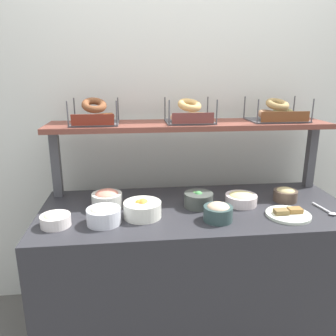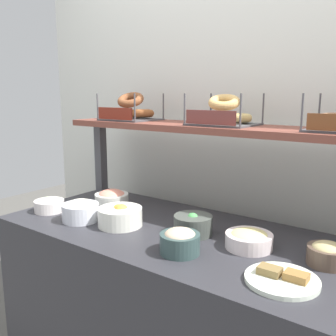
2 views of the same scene
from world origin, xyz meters
TOP-DOWN VIEW (x-y plane):
  - ground_plane at (0.00, 0.00)m, footprint 8.00×8.00m
  - back_wall at (0.00, 0.55)m, footprint 2.90×0.06m
  - deli_counter at (0.00, 0.00)m, footprint 1.70×0.70m
  - shelf_riser_left at (-0.79, 0.27)m, footprint 0.05×0.05m
  - shelf_riser_right at (0.79, 0.27)m, footprint 0.05×0.05m
  - upper_shelf at (0.00, 0.27)m, footprint 1.66×0.32m
  - bowl_scallion_spread at (-0.72, -0.15)m, footprint 0.14×0.14m
  - bowl_hummus at (0.53, 0.04)m, footprint 0.13×0.13m
  - bowl_cream_cheese at (-0.49, -0.15)m, footprint 0.17×0.17m
  - bowl_veggie_mix at (0.01, 0.01)m, footprint 0.16×0.16m
  - bowl_tuna_salad at (0.07, -0.17)m, footprint 0.15×0.15m
  - bowl_lox_spread at (-0.49, 0.05)m, footprint 0.16×0.16m
  - bowl_fruit_salad at (-0.30, -0.09)m, footprint 0.19×0.19m
  - bowl_egg_salad at (0.26, 0.02)m, footprint 0.18×0.18m
  - serving_plate_white at (0.45, -0.17)m, footprint 0.23×0.23m
  - serving_spoon_near_plate at (0.68, -0.14)m, footprint 0.05×0.18m
  - bagel_basket_cinnamon_raisin at (-0.55, 0.27)m, footprint 0.29×0.27m
  - bagel_basket_plain at (-0.00, 0.27)m, footprint 0.29×0.25m
  - bagel_basket_everything at (0.54, 0.28)m, footprint 0.34×0.27m

SIDE VIEW (x-z plane):
  - ground_plane at x=0.00m, z-range 0.00..0.00m
  - deli_counter at x=0.00m, z-range 0.00..0.85m
  - serving_spoon_near_plate at x=0.68m, z-range 0.85..0.86m
  - serving_plate_white at x=0.45m, z-range 0.84..0.88m
  - bowl_egg_salad at x=0.26m, z-range 0.85..0.92m
  - bowl_scallion_spread at x=-0.72m, z-range 0.85..0.92m
  - bowl_hummus at x=0.53m, z-range 0.85..0.93m
  - bowl_veggie_mix at x=0.01m, z-range 0.85..0.94m
  - bowl_fruit_salad at x=-0.30m, z-range 0.85..0.94m
  - bowl_tuna_salad at x=0.07m, z-range 0.85..0.94m
  - bowl_cream_cheese at x=-0.49m, z-range 0.85..0.95m
  - bowl_lox_spread at x=-0.49m, z-range 0.85..0.96m
  - shelf_riser_left at x=-0.79m, z-range 0.85..1.25m
  - shelf_riser_right at x=0.79m, z-range 0.85..1.25m
  - back_wall at x=0.00m, z-range 0.00..2.40m
  - upper_shelf at x=0.00m, z-range 1.25..1.28m
  - bagel_basket_plain at x=0.00m, z-range 1.25..1.40m
  - bagel_basket_everything at x=0.54m, z-range 1.26..1.40m
  - bagel_basket_cinnamon_raisin at x=-0.55m, z-range 1.25..1.41m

